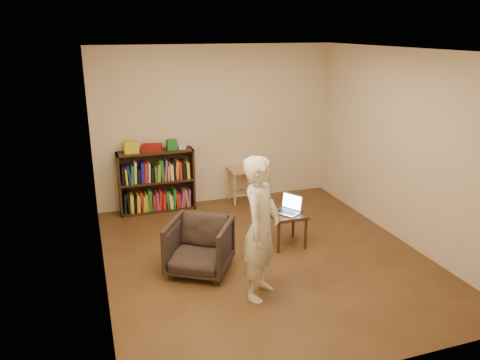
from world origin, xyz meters
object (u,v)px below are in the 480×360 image
object	(u,v)px
stool	(241,175)
armchair	(199,246)
side_table	(287,218)
laptop	(289,208)
bookshelf	(157,184)
person	(261,229)

from	to	relation	value
stool	armchair	xyz separation A→B (m)	(-1.25, -2.13, -0.15)
side_table	laptop	distance (m)	0.14
bookshelf	armchair	bearing A→B (deg)	-85.75
side_table	armchair	bearing A→B (deg)	-165.04
laptop	person	size ratio (longest dim) A/B	0.25
bookshelf	side_table	bearing A→B (deg)	-51.66
armchair	side_table	bearing A→B (deg)	46.52
bookshelf	armchair	xyz separation A→B (m)	(0.16, -2.20, -0.11)
stool	person	bearing A→B (deg)	-104.59
armchair	side_table	distance (m)	1.35
laptop	armchair	bearing A→B (deg)	-106.45
bookshelf	person	size ratio (longest dim) A/B	0.75
side_table	person	world-z (taller)	person
bookshelf	laptop	bearing A→B (deg)	-50.43
bookshelf	stool	size ratio (longest dim) A/B	2.03
side_table	person	xyz separation A→B (m)	(-0.79, -1.07, 0.42)
stool	bookshelf	bearing A→B (deg)	177.41
bookshelf	stool	bearing A→B (deg)	-2.59
armchair	laptop	distance (m)	1.41
stool	side_table	size ratio (longest dim) A/B	1.28
side_table	person	bearing A→B (deg)	-126.55
laptop	person	xyz separation A→B (m)	(-0.83, -1.10, 0.28)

